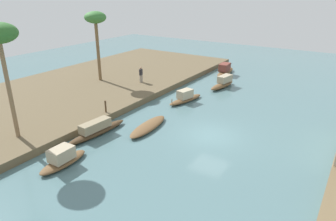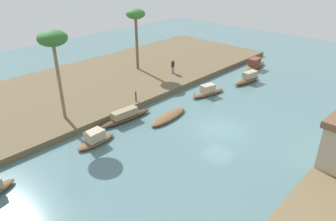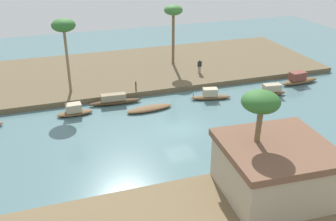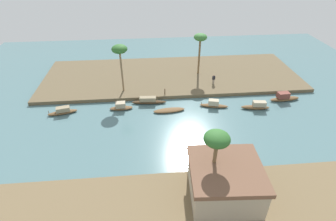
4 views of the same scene
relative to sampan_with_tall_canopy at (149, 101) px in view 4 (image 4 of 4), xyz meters
The scene contains 15 objects.
river_water 8.14m from the sampan_with_tall_canopy, 122.50° to the left, with size 75.18×75.18×0.00m, color slate.
riverbank_left 9.74m from the sampan_with_tall_canopy, 116.65° to the right, with size 44.04×15.50×0.55m, color brown.
sampan_with_tall_canopy is the anchor object (origin of this frame).
sampan_near_left_bank 12.18m from the sampan_with_tall_canopy, ahead, with size 4.10×1.85×1.04m.
sampan_downstream_large 3.75m from the sampan_with_tall_canopy, 139.17° to the left, with size 4.58×1.64×0.38m.
sampan_with_red_awning 15.72m from the sampan_with_tall_canopy, 169.21° to the left, with size 4.12×1.44×1.23m.
sampan_foreground 20.48m from the sampan_with_tall_canopy, behind, with size 4.73×1.47×1.38m.
sampan_open_hull 9.60m from the sampan_with_tall_canopy, 168.95° to the left, with size 4.20×1.78×1.16m.
sampan_upstream_small 4.19m from the sampan_with_tall_canopy, 17.22° to the left, with size 3.30×1.18×1.14m.
person_on_near_bank 11.65m from the sampan_with_tall_canopy, 158.13° to the right, with size 0.49×0.43×1.61m.
mooring_post 3.04m from the sampan_with_tall_canopy, 149.21° to the right, with size 0.14×0.14×0.97m, color #4C3823.
palm_tree_left_near 13.94m from the sampan_with_tall_canopy, 136.69° to the right, with size 2.19×2.19×7.10m.
palm_tree_left_far 8.41m from the sampan_with_tall_canopy, 41.90° to the right, with size 2.30×2.30×7.41m.
palm_tree_right_tall 18.77m from the sampan_with_tall_canopy, 107.89° to the left, with size 2.30×2.30×6.66m.
riverside_building 19.03m from the sampan_with_tall_canopy, 109.79° to the left, with size 6.79×6.54×3.44m.
Camera 4 is at (4.61, 27.03, 20.77)m, focal length 28.39 mm.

